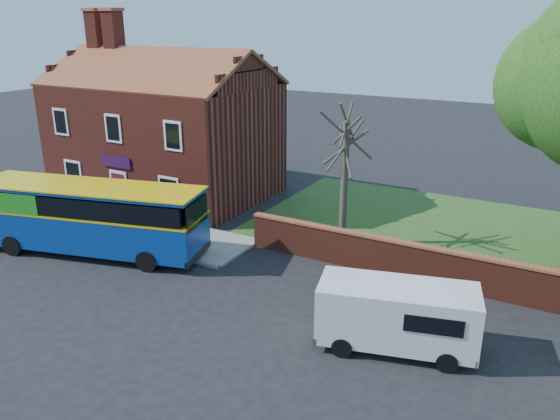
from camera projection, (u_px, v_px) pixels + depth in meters
The scene contains 9 objects.
ground at pixel (115, 298), 20.72m from camera, with size 120.00×120.00×0.00m, color black.
pavement at pixel (98, 220), 28.66m from camera, with size 18.00×3.50×0.12m, color gray.
kerb at pixel (71, 230), 27.21m from camera, with size 18.00×0.15×0.14m, color slate.
grass_strip at pixel (524, 246), 25.46m from camera, with size 26.00×12.00×0.04m, color #426B28.
shop_building at pixel (165, 137), 32.30m from camera, with size 12.30×8.13×10.50m.
boundary_wall at pixel (508, 281), 20.25m from camera, with size 22.00×0.38×1.60m.
bus at pixel (83, 214), 24.32m from camera, with size 10.68×5.13×3.16m.
van_near at pixel (397, 314), 17.22m from camera, with size 5.29×3.17×2.17m.
bare_tree at pixel (344, 178), 24.68m from camera, with size 2.37×2.82×6.32m.
Camera 1 is at (14.46, -13.06, 10.02)m, focal length 35.00 mm.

